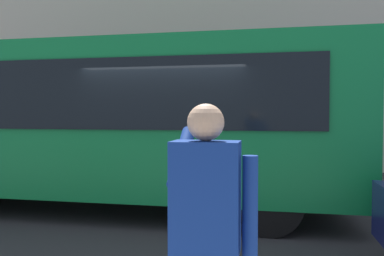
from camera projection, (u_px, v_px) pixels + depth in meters
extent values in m
plane|color=#2B2B2D|center=(175.00, 217.00, 6.92)|extent=(60.00, 60.00, 0.00)
cube|color=navy|center=(335.00, 75.00, 12.20)|extent=(4.40, 1.10, 0.24)
cube|color=#0F7238|center=(107.00, 119.00, 7.47)|extent=(9.00, 2.50, 2.60)
cube|color=black|center=(74.00, 94.00, 6.23)|extent=(7.60, 0.06, 1.10)
cylinder|color=black|center=(5.00, 170.00, 9.19)|extent=(1.00, 0.28, 1.00)
cylinder|color=black|center=(270.00, 178.00, 8.00)|extent=(1.00, 0.28, 1.00)
cylinder|color=black|center=(269.00, 202.00, 5.84)|extent=(1.00, 0.28, 1.00)
cube|color=navy|center=(206.00, 197.00, 2.35)|extent=(0.40, 0.24, 0.66)
sphere|color=#D8A884|center=(206.00, 122.00, 2.33)|extent=(0.22, 0.22, 0.22)
cylinder|color=navy|center=(250.00, 206.00, 2.30)|extent=(0.09, 0.09, 0.58)
cylinder|color=navy|center=(182.00, 156.00, 2.53)|extent=(0.09, 0.48, 0.37)
cube|color=black|center=(198.00, 124.00, 2.65)|extent=(0.07, 0.01, 0.14)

